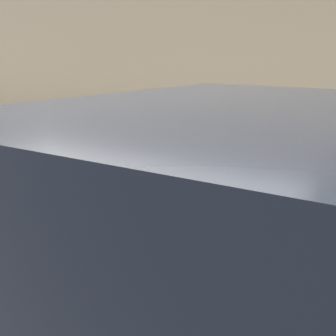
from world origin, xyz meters
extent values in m
cube|color=#BCB7AD|center=(0.00, 2.20, 0.06)|extent=(24.00, 2.80, 0.12)
cube|color=tan|center=(0.00, 5.04, 2.60)|extent=(24.00, 0.30, 5.20)
cylinder|color=slate|center=(0.25, 0.99, 0.67)|extent=(0.06, 0.06, 1.11)
cube|color=slate|center=(0.25, 0.99, 1.41)|extent=(0.19, 0.14, 0.36)
cube|color=gray|center=(0.25, 0.92, 1.43)|extent=(0.11, 0.01, 0.13)
cylinder|color=black|center=(0.25, 0.99, 1.64)|extent=(0.20, 0.11, 0.20)
cylinder|color=black|center=(0.70, 0.62, 0.33)|extent=(0.67, 0.24, 0.66)
camera|label=1|loc=(2.00, -1.69, 1.99)|focal=50.00mm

